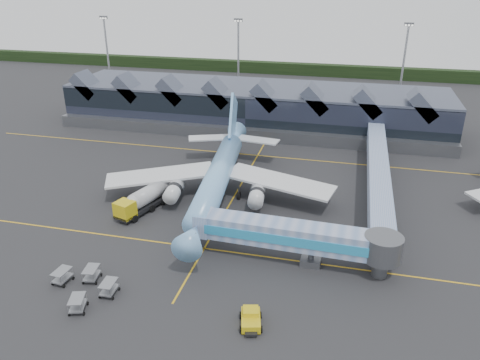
% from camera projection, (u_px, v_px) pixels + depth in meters
% --- Properties ---
extents(ground, '(260.00, 260.00, 0.00)m').
position_uv_depth(ground, '(220.00, 221.00, 71.27)').
color(ground, '#29292B').
rests_on(ground, ground).
extents(taxi_stripes, '(120.00, 60.00, 0.01)m').
position_uv_depth(taxi_stripes, '(236.00, 193.00, 80.11)').
color(taxi_stripes, gold).
rests_on(taxi_stripes, ground).
extents(tree_line_far, '(260.00, 4.00, 4.00)m').
position_uv_depth(tree_line_far, '(304.00, 69.00, 167.72)').
color(tree_line_far, black).
rests_on(tree_line_far, ground).
extents(terminal, '(90.00, 22.25, 12.52)m').
position_uv_depth(terminal, '(254.00, 106.00, 112.22)').
color(terminal, black).
rests_on(terminal, ground).
extents(light_masts, '(132.40, 42.56, 22.45)m').
position_uv_depth(light_masts, '(369.00, 67.00, 117.10)').
color(light_masts, '#9B9EA3').
rests_on(light_masts, ground).
extents(main_airliner, '(38.47, 44.49, 14.28)m').
position_uv_depth(main_airliner, '(219.00, 174.00, 76.88)').
color(main_airliner, '#74B0EC').
rests_on(main_airliner, ground).
extents(jet_bridge, '(27.37, 4.97, 5.72)m').
position_uv_depth(jet_bridge, '(303.00, 238.00, 59.43)').
color(jet_bridge, '#7491C1').
rests_on(jet_bridge, ground).
extents(fuel_truck, '(5.57, 10.83, 3.64)m').
position_uv_depth(fuel_truck, '(144.00, 199.00, 73.45)').
color(fuel_truck, black).
rests_on(fuel_truck, ground).
extents(pushback_tug, '(3.04, 4.08, 1.66)m').
position_uv_depth(pushback_tug, '(251.00, 319.00, 50.18)').
color(pushback_tug, gold).
rests_on(pushback_tug, ground).
extents(baggage_carts, '(8.39, 8.14, 1.70)m').
position_uv_depth(baggage_carts, '(85.00, 285.00, 55.31)').
color(baggage_carts, gray).
rests_on(baggage_carts, ground).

